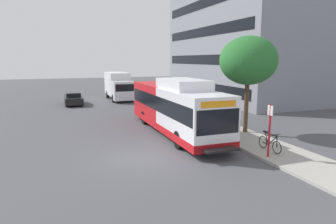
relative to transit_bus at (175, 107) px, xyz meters
name	(u,v)px	position (x,y,z in m)	size (l,w,h in m)	color
ground_plane	(111,126)	(-3.62, 3.64, -1.70)	(120.00, 120.00, 0.00)	#4C4C51
sidewalk_curb	(208,123)	(3.38, 1.64, -1.63)	(3.00, 56.00, 0.14)	#A8A399
transit_bus	(175,107)	(0.00, 0.00, 0.00)	(2.58, 12.25, 3.65)	white
bus_stop_sign_pole	(270,127)	(2.27, -6.70, -0.05)	(0.10, 0.36, 2.60)	red
bicycle_parked	(270,143)	(2.96, -5.95, -1.14)	(0.52, 1.76, 1.02)	black
street_tree_near_stop	(248,61)	(4.25, -1.92, 3.05)	(3.63, 3.63, 6.17)	#4C3823
parked_car_far_lane	(73,98)	(-5.61, 15.59, -1.04)	(1.80, 4.50, 1.33)	black
box_truck_background	(118,85)	(-0.21, 17.98, 0.04)	(2.32, 7.01, 3.25)	silver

